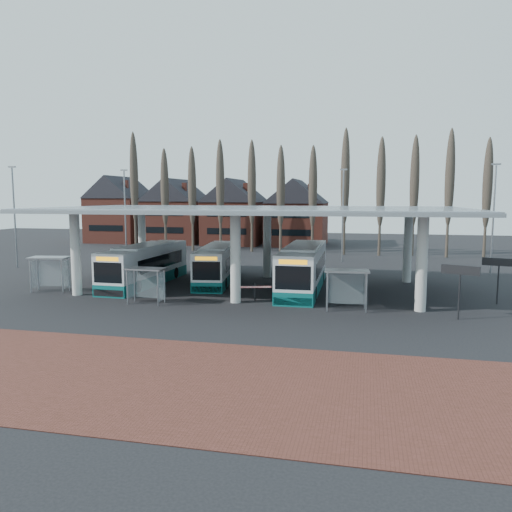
% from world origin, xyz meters
% --- Properties ---
extents(ground, '(140.00, 140.00, 0.00)m').
position_xyz_m(ground, '(0.00, 0.00, 0.00)').
color(ground, black).
rests_on(ground, ground).
extents(brick_strip, '(70.00, 10.00, 0.03)m').
position_xyz_m(brick_strip, '(0.00, -12.00, 0.01)').
color(brick_strip, brown).
rests_on(brick_strip, ground).
extents(station_canopy, '(32.00, 16.00, 6.34)m').
position_xyz_m(station_canopy, '(0.00, 8.00, 5.68)').
color(station_canopy, beige).
rests_on(station_canopy, ground).
extents(poplar_row, '(45.10, 1.10, 14.50)m').
position_xyz_m(poplar_row, '(0.00, 33.00, 8.78)').
color(poplar_row, '#473D33').
rests_on(poplar_row, ground).
extents(townhouse_row, '(36.80, 10.30, 12.25)m').
position_xyz_m(townhouse_row, '(-15.75, 44.00, 5.94)').
color(townhouse_row, brown).
rests_on(townhouse_row, ground).
extents(lamp_post_a, '(0.80, 0.16, 10.17)m').
position_xyz_m(lamp_post_a, '(-18.00, 22.00, 5.34)').
color(lamp_post_a, slate).
rests_on(lamp_post_a, ground).
extents(lamp_post_b, '(0.80, 0.16, 10.17)m').
position_xyz_m(lamp_post_b, '(6.00, 26.00, 5.34)').
color(lamp_post_b, slate).
rests_on(lamp_post_b, ground).
extents(lamp_post_c, '(0.80, 0.16, 10.17)m').
position_xyz_m(lamp_post_c, '(20.00, 20.00, 5.34)').
color(lamp_post_c, slate).
rests_on(lamp_post_c, ground).
extents(lamp_post_d, '(0.80, 0.16, 10.17)m').
position_xyz_m(lamp_post_d, '(-26.00, 14.00, 5.34)').
color(lamp_post_d, slate).
rests_on(lamp_post_d, ground).
extents(bus_0, '(2.78, 11.83, 3.27)m').
position_xyz_m(bus_0, '(-9.08, 7.93, 1.54)').
color(bus_0, silver).
rests_on(bus_0, ground).
extents(bus_1, '(3.87, 11.33, 3.09)m').
position_xyz_m(bus_1, '(-3.66, 10.53, 1.46)').
color(bus_1, silver).
rests_on(bus_1, ground).
extents(bus_2, '(2.89, 12.55, 3.47)m').
position_xyz_m(bus_2, '(3.89, 8.20, 1.64)').
color(bus_2, silver).
rests_on(bus_2, ground).
extents(shelter_0, '(3.04, 1.86, 2.65)m').
position_xyz_m(shelter_0, '(-14.75, 3.40, 1.93)').
color(shelter_0, gray).
rests_on(shelter_0, ground).
extents(shelter_1, '(2.64, 1.38, 2.41)m').
position_xyz_m(shelter_1, '(-5.79, 0.99, 1.75)').
color(shelter_1, gray).
rests_on(shelter_1, ground).
extents(shelter_2, '(2.86, 1.57, 2.58)m').
position_xyz_m(shelter_2, '(7.43, 1.84, 1.87)').
color(shelter_2, gray).
rests_on(shelter_2, ground).
extents(info_sign_0, '(2.04, 0.89, 3.19)m').
position_xyz_m(info_sign_0, '(13.97, 0.75, 2.68)').
color(info_sign_0, black).
rests_on(info_sign_0, ground).
extents(info_sign_1, '(2.05, 0.65, 3.12)m').
position_xyz_m(info_sign_1, '(17.23, 5.71, 2.62)').
color(info_sign_1, black).
rests_on(info_sign_1, ground).
extents(barrier, '(2.40, 0.98, 1.23)m').
position_xyz_m(barrier, '(1.16, 2.92, 0.95)').
color(barrier, black).
rests_on(barrier, ground).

